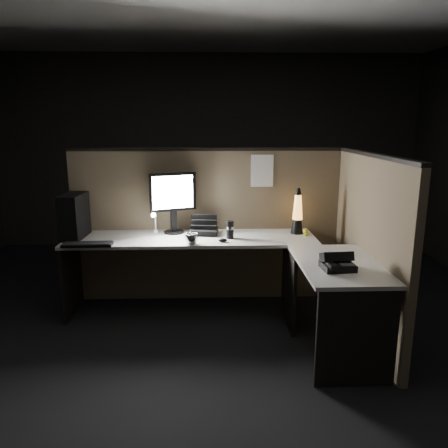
{
  "coord_description": "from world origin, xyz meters",
  "views": [
    {
      "loc": [
        0.02,
        -3.32,
        1.77
      ],
      "look_at": [
        0.15,
        0.35,
        0.91
      ],
      "focal_mm": 35.0,
      "sensor_mm": 36.0,
      "label": 1
    }
  ],
  "objects_px": {
    "keyboard": "(87,245)",
    "desk_phone": "(337,262)",
    "lava_lamp": "(297,215)",
    "monitor": "(173,197)",
    "pc_tower": "(74,216)"
  },
  "relations": [
    {
      "from": "desk_phone",
      "to": "monitor",
      "type": "bearing_deg",
      "value": 133.66
    },
    {
      "from": "monitor",
      "to": "keyboard",
      "type": "bearing_deg",
      "value": -169.91
    },
    {
      "from": "pc_tower",
      "to": "lava_lamp",
      "type": "xyz_separation_m",
      "value": [
        2.08,
        0.07,
        -0.02
      ]
    },
    {
      "from": "pc_tower",
      "to": "lava_lamp",
      "type": "bearing_deg",
      "value": 5.09
    },
    {
      "from": "pc_tower",
      "to": "desk_phone",
      "type": "relative_size",
      "value": 1.64
    },
    {
      "from": "pc_tower",
      "to": "keyboard",
      "type": "relative_size",
      "value": 0.96
    },
    {
      "from": "monitor",
      "to": "keyboard",
      "type": "xyz_separation_m",
      "value": [
        -0.71,
        -0.44,
        -0.34
      ]
    },
    {
      "from": "lava_lamp",
      "to": "monitor",
      "type": "bearing_deg",
      "value": 176.41
    },
    {
      "from": "keyboard",
      "to": "desk_phone",
      "type": "relative_size",
      "value": 1.71
    },
    {
      "from": "monitor",
      "to": "lava_lamp",
      "type": "distance_m",
      "value": 1.19
    },
    {
      "from": "keyboard",
      "to": "desk_phone",
      "type": "bearing_deg",
      "value": -21.2
    },
    {
      "from": "monitor",
      "to": "keyboard",
      "type": "height_order",
      "value": "monitor"
    },
    {
      "from": "keyboard",
      "to": "desk_phone",
      "type": "height_order",
      "value": "desk_phone"
    },
    {
      "from": "monitor",
      "to": "desk_phone",
      "type": "height_order",
      "value": "monitor"
    },
    {
      "from": "monitor",
      "to": "lava_lamp",
      "type": "xyz_separation_m",
      "value": [
        1.18,
        -0.07,
        -0.17
      ]
    }
  ]
}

